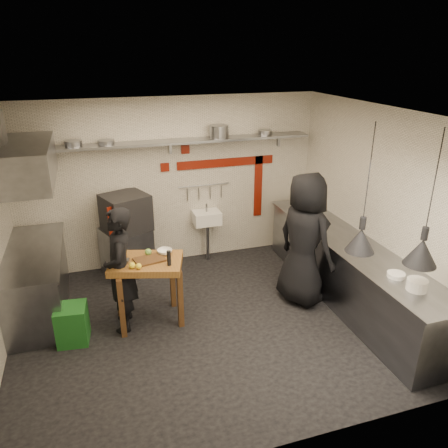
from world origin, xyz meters
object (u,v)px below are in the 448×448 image
object	(u,v)px
oven_stand	(127,251)
green_bin	(72,324)
chef_right	(305,240)
combi_oven	(126,213)
prep_table	(148,291)
chef_left	(120,270)

from	to	relation	value
oven_stand	green_bin	bearing A→B (deg)	-139.24
oven_stand	chef_right	xyz separation A→B (m)	(2.36, -1.61, 0.57)
oven_stand	combi_oven	world-z (taller)	combi_oven
combi_oven	green_bin	size ratio (longest dim) A/B	1.30
oven_stand	green_bin	xyz separation A→B (m)	(-0.86, -1.64, -0.15)
prep_table	chef_right	size ratio (longest dim) A/B	0.47
combi_oven	chef_right	distance (m)	2.80
oven_stand	chef_left	distance (m)	1.57
chef_left	green_bin	bearing A→B (deg)	-72.09
chef_left	chef_right	size ratio (longest dim) A/B	0.86
oven_stand	prep_table	distance (m)	1.48
combi_oven	chef_left	world-z (taller)	chef_left
chef_left	chef_right	distance (m)	2.57
prep_table	combi_oven	bearing A→B (deg)	110.47
green_bin	prep_table	world-z (taller)	prep_table
prep_table	green_bin	bearing A→B (deg)	-154.45
oven_stand	green_bin	distance (m)	1.86
oven_stand	chef_left	world-z (taller)	chef_left
chef_left	prep_table	bearing A→B (deg)	98.66
combi_oven	chef_right	xyz separation A→B (m)	(2.32, -1.55, -0.12)
prep_table	chef_right	xyz separation A→B (m)	(2.22, -0.14, 0.51)
green_bin	chef_left	distance (m)	0.90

